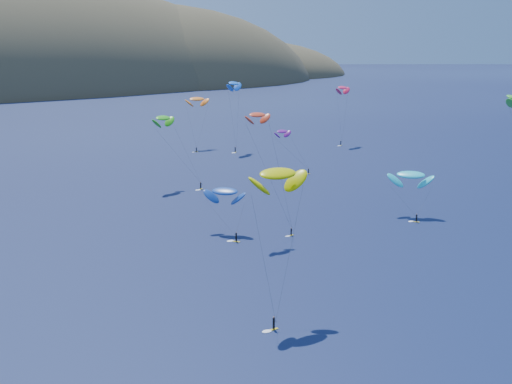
% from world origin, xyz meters
% --- Properties ---
extents(kitesurfer_2, '(11.18, 9.43, 24.72)m').
position_xyz_m(kitesurfer_2, '(-33.78, 40.86, 21.86)').
color(kitesurfer_2, gold).
rests_on(kitesurfer_2, ground).
extents(kitesurfer_3, '(11.85, 13.96, 21.96)m').
position_xyz_m(kitesurfer_3, '(-6.98, 134.69, 19.51)').
color(kitesurfer_3, gold).
rests_on(kitesurfer_3, ground).
extents(kitesurfer_4, '(10.46, 10.39, 27.50)m').
position_xyz_m(kitesurfer_4, '(43.60, 178.52, 24.76)').
color(kitesurfer_4, gold).
rests_on(kitesurfer_4, ground).
extents(kitesurfer_5, '(10.44, 12.51, 12.62)m').
position_xyz_m(kitesurfer_5, '(27.75, 72.61, 9.71)').
color(kitesurfer_5, gold).
rests_on(kitesurfer_5, ground).
extents(kitesurfer_6, '(9.53, 8.97, 14.81)m').
position_xyz_m(kitesurfer_6, '(32.93, 132.71, 12.94)').
color(kitesurfer_6, gold).
rests_on(kitesurfer_6, ground).
extents(kitesurfer_8, '(9.55, 7.64, 24.49)m').
position_xyz_m(kitesurfer_8, '(87.26, 168.30, 22.01)').
color(kitesurfer_8, gold).
rests_on(kitesurfer_8, ground).
extents(kitesurfer_9, '(9.13, 7.96, 27.81)m').
position_xyz_m(kitesurfer_9, '(-12.17, 78.97, 25.90)').
color(kitesurfer_9, gold).
rests_on(kitesurfer_9, ground).
extents(kitesurfer_10, '(8.99, 14.19, 11.61)m').
position_xyz_m(kitesurfer_10, '(-17.27, 84.25, 9.02)').
color(kitesurfer_10, gold).
rests_on(kitesurfer_10, ground).
extents(kitesurfer_11, '(12.01, 13.28, 21.00)m').
position_xyz_m(kitesurfer_11, '(35.95, 192.86, 18.34)').
color(kitesurfer_11, gold).
rests_on(kitesurfer_11, ground).
extents(kitesurfer_13, '(11.32, 11.50, 25.89)m').
position_xyz_m(kitesurfer_13, '(97.30, 97.77, 22.98)').
color(kitesurfer_13, gold).
rests_on(kitesurfer_13, ground).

